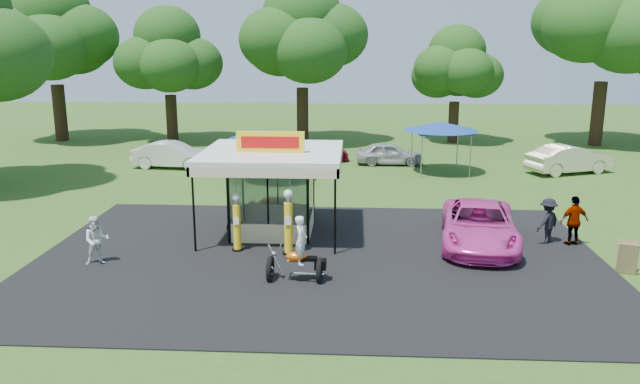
# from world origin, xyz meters

# --- Properties ---
(ground) EXTENTS (120.00, 120.00, 0.00)m
(ground) POSITION_xyz_m (0.00, 0.00, 0.00)
(ground) COLOR #2E551A
(ground) RESTS_ON ground
(asphalt_apron) EXTENTS (20.00, 14.00, 0.04)m
(asphalt_apron) POSITION_xyz_m (0.00, 2.00, 0.02)
(asphalt_apron) COLOR black
(asphalt_apron) RESTS_ON ground
(gas_station_kiosk) EXTENTS (5.40, 5.40, 4.18)m
(gas_station_kiosk) POSITION_xyz_m (-2.00, 4.99, 1.78)
(gas_station_kiosk) COLOR white
(gas_station_kiosk) RESTS_ON ground
(gas_pump_left) EXTENTS (0.41, 0.41, 2.19)m
(gas_pump_left) POSITION_xyz_m (-3.03, 2.65, 1.05)
(gas_pump_left) COLOR black
(gas_pump_left) RESTS_ON ground
(gas_pump_right) EXTENTS (0.45, 0.45, 2.43)m
(gas_pump_right) POSITION_xyz_m (-1.11, 2.34, 1.16)
(gas_pump_right) COLOR black
(gas_pump_right) RESTS_ON ground
(motorcycle) EXTENTS (1.91, 0.92, 2.26)m
(motorcycle) POSITION_xyz_m (-0.51, -0.15, 0.88)
(motorcycle) COLOR black
(motorcycle) RESTS_ON ground
(spare_tires) EXTENTS (0.85, 0.77, 0.69)m
(spare_tires) POSITION_xyz_m (-3.46, 4.52, 0.33)
(spare_tires) COLOR black
(spare_tires) RESTS_ON ground
(a_frame_sign) EXTENTS (0.67, 0.71, 1.10)m
(a_frame_sign) POSITION_xyz_m (10.25, 1.09, 0.56)
(a_frame_sign) COLOR #593819
(a_frame_sign) RESTS_ON ground
(kiosk_car) EXTENTS (2.82, 1.13, 0.96)m
(kiosk_car) POSITION_xyz_m (-2.00, 7.20, 0.48)
(kiosk_car) COLOR yellow
(kiosk_car) RESTS_ON ground
(pink_sedan) EXTENTS (3.47, 6.16, 1.63)m
(pink_sedan) POSITION_xyz_m (5.91, 3.75, 0.81)
(pink_sedan) COLOR #E53EAC
(pink_sedan) RESTS_ON ground
(spectator_west) EXTENTS (1.02, 0.92, 1.72)m
(spectator_west) POSITION_xyz_m (-7.61, 1.03, 0.86)
(spectator_west) COLOR white
(spectator_west) RESTS_ON ground
(spectator_east_a) EXTENTS (1.30, 1.25, 1.77)m
(spectator_east_a) POSITION_xyz_m (8.56, 4.21, 0.89)
(spectator_east_a) COLOR black
(spectator_east_a) RESTS_ON ground
(spectator_east_b) EXTENTS (1.20, 0.71, 1.92)m
(spectator_east_b) POSITION_xyz_m (9.47, 4.01, 0.96)
(spectator_east_b) COLOR gray
(spectator_east_b) RESTS_ON ground
(bg_car_a) EXTENTS (5.00, 2.22, 1.60)m
(bg_car_a) POSITION_xyz_m (-9.89, 17.96, 0.80)
(bg_car_a) COLOR silver
(bg_car_a) RESTS_ON ground
(bg_car_b) EXTENTS (5.08, 3.80, 1.37)m
(bg_car_b) POSITION_xyz_m (-1.43, 20.23, 0.68)
(bg_car_b) COLOR maroon
(bg_car_b) RESTS_ON ground
(bg_car_c) EXTENTS (4.13, 1.66, 1.41)m
(bg_car_c) POSITION_xyz_m (3.39, 19.77, 0.70)
(bg_car_c) COLOR #A3A4A8
(bg_car_c) RESTS_ON ground
(bg_car_e) EXTENTS (5.34, 3.50, 1.66)m
(bg_car_e) POSITION_xyz_m (13.76, 17.72, 0.83)
(bg_car_e) COLOR beige
(bg_car_e) RESTS_ON ground
(tent_west) EXTENTS (4.10, 4.10, 2.86)m
(tent_west) POSITION_xyz_m (-3.60, 14.49, 2.59)
(tent_west) COLOR gray
(tent_west) RESTS_ON ground
(tent_east) EXTENTS (4.30, 4.30, 3.01)m
(tent_east) POSITION_xyz_m (6.21, 17.39, 2.72)
(tent_east) COLOR gray
(tent_east) RESTS_ON ground
(oak_far_a) EXTENTS (10.18, 10.18, 12.07)m
(oak_far_a) POSITION_xyz_m (-21.71, 28.33, 7.68)
(oak_far_a) COLOR black
(oak_far_a) RESTS_ON ground
(oak_far_b) EXTENTS (8.33, 8.33, 9.93)m
(oak_far_b) POSITION_xyz_m (-12.85, 28.15, 6.34)
(oak_far_b) COLOR black
(oak_far_b) RESTS_ON ground
(oak_far_c) EXTENTS (9.97, 9.97, 11.75)m
(oak_far_c) POSITION_xyz_m (-2.79, 28.37, 7.46)
(oak_far_c) COLOR black
(oak_far_c) RESTS_ON ground
(oak_far_d) EXTENTS (7.22, 7.22, 8.59)m
(oak_far_d) POSITION_xyz_m (8.71, 29.10, 5.48)
(oak_far_d) COLOR black
(oak_far_d) RESTS_ON ground
(oak_far_e) EXTENTS (10.96, 10.96, 13.05)m
(oak_far_e) POSITION_xyz_m (19.11, 28.22, 8.33)
(oak_far_e) COLOR black
(oak_far_e) RESTS_ON ground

